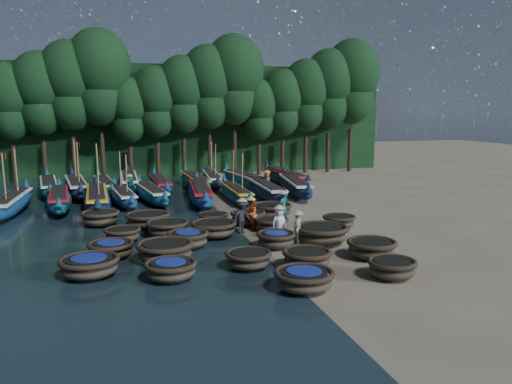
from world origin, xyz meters
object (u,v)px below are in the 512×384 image
object	(u,v)px
coracle_17	(214,228)
fisherman_5	(130,187)
coracle_13	(276,239)
coracle_15	(122,234)
long_boat_0	(12,203)
coracle_5	(89,266)
long_boat_3	(122,196)
coracle_12	(188,239)
coracle_14	(322,233)
long_boat_5	(201,193)
coracle_23	(248,217)
fisherman_1	(283,205)
coracle_19	(339,221)
long_boat_9	(49,186)
long_boat_2	(97,199)
long_boat_8	(295,186)
long_boat_11	(105,185)
long_boat_6	(236,193)
long_boat_14	(195,181)
fisherman_3	(242,216)
coracle_18	(272,224)
coracle_22	(213,218)
coracle_20	(100,217)
long_boat_7	(266,190)
long_boat_13	(160,184)
fisherman_6	(267,181)
coracle_7	(248,259)
fisherman_2	(251,213)
coracle_6	(171,269)
coracle_3	(304,279)
coracle_24	(272,209)
coracle_4	(392,268)
long_boat_12	(129,182)
long_boat_1	(59,199)
long_boat_16	(245,180)
fisherman_0	(279,223)
long_boat_4	(151,193)
coracle_21	(148,219)
coracle_16	(168,228)
coracle_10	(111,249)
coracle_9	(372,248)
coracle_8	(307,258)

from	to	relation	value
coracle_17	fisherman_5	size ratio (longest dim) A/B	1.41
coracle_13	coracle_17	bearing A→B (deg)	131.62
coracle_15	long_boat_0	world-z (taller)	long_boat_0
coracle_5	long_boat_3	xyz separation A→B (m)	(1.41, 14.25, 0.10)
coracle_12	coracle_17	size ratio (longest dim) A/B	0.72
coracle_14	long_boat_5	bearing A→B (deg)	106.77
coracle_12	long_boat_0	world-z (taller)	long_boat_0
coracle_23	fisherman_1	xyz separation A→B (m)	(2.05, 0.34, 0.49)
coracle_19	long_boat_5	world-z (taller)	long_boat_5
long_boat_9	long_boat_2	bearing A→B (deg)	-69.96
long_boat_8	long_boat_11	distance (m)	13.73
long_boat_6	long_boat_3	bearing A→B (deg)	172.45
coracle_5	long_boat_14	world-z (taller)	long_boat_14
long_boat_0	fisherman_3	size ratio (longest dim) A/B	4.56
coracle_17	coracle_18	xyz separation A→B (m)	(2.98, 0.38, -0.05)
coracle_22	coracle_20	bearing A→B (deg)	166.31
coracle_15	long_boat_7	distance (m)	13.13
long_boat_7	long_boat_11	bearing A→B (deg)	154.08
long_boat_13	long_boat_6	bearing A→B (deg)	-52.15
coracle_13	fisherman_6	distance (m)	14.35
long_boat_7	long_boat_9	size ratio (longest dim) A/B	1.02
coracle_7	fisherman_1	xyz separation A→B (m)	(3.91, 7.38, 0.52)
fisherman_2	coracle_15	bearing A→B (deg)	-59.02
coracle_20	coracle_6	bearing A→B (deg)	-74.55
coracle_3	coracle_18	bearing A→B (deg)	79.88
coracle_24	long_boat_2	xyz separation A→B (m)	(-9.53, 5.04, 0.19)
coracle_23	coracle_4	bearing A→B (deg)	-73.69
long_boat_11	long_boat_12	world-z (taller)	long_boat_12
coracle_5	coracle_15	xyz separation A→B (m)	(1.23, 4.63, -0.05)
long_boat_1	long_boat_16	size ratio (longest dim) A/B	0.95
long_boat_5	coracle_3	bearing A→B (deg)	-82.38
fisherman_1	fisherman_2	bearing A→B (deg)	-4.41
coracle_23	long_boat_8	distance (m)	10.07
long_boat_9	fisherman_0	xyz separation A→B (m)	(11.70, -16.65, 0.31)
coracle_3	long_boat_4	size ratio (longest dim) A/B	0.32
long_boat_14	fisherman_1	size ratio (longest dim) A/B	4.85
coracle_19	long_boat_7	size ratio (longest dim) A/B	0.23
coracle_7	coracle_21	distance (m)	8.47
long_boat_5	fisherman_5	size ratio (longest dim) A/B	4.77
coracle_13	coracle_16	bearing A→B (deg)	142.72
coracle_10	fisherman_1	distance (m)	10.03
long_boat_9	coracle_18	bearing A→B (deg)	-59.06
coracle_17	fisherman_0	world-z (taller)	fisherman_0
coracle_16	long_boat_1	bearing A→B (deg)	122.73
long_boat_11	long_boat_3	bearing A→B (deg)	-84.67
coracle_4	coracle_9	bearing A→B (deg)	77.96
long_boat_7	coracle_3	bearing A→B (deg)	-101.30
coracle_15	coracle_5	bearing A→B (deg)	-104.91
coracle_13	coracle_8	bearing A→B (deg)	-85.37
coracle_17	fisherman_5	world-z (taller)	fisherman_5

